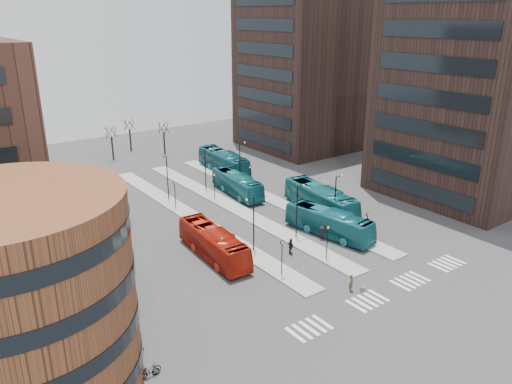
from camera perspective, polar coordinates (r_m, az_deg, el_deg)
ground at (r=45.34m, az=17.36°, el=-13.54°), size 160.00×160.00×0.00m
island_left at (r=63.15m, az=-7.13°, el=-2.92°), size 2.50×45.00×0.15m
island_mid at (r=66.03m, az=-2.60°, el=-1.76°), size 2.50×45.00×0.15m
island_right at (r=69.30m, az=1.52°, el=-0.69°), size 2.50×45.00×0.15m
suitcase at (r=47.81m, az=12.12°, el=-10.82°), size 0.49×0.44×0.50m
red_bus at (r=52.51m, az=-4.88°, el=-5.85°), size 3.40×11.64×3.20m
teal_bus_a at (r=58.03m, az=8.33°, el=-3.47°), size 4.37×11.51×3.13m
teal_bus_b at (r=70.41m, az=-2.17°, el=0.90°), size 3.68×11.24×3.07m
teal_bus_c at (r=64.43m, az=7.39°, el=-0.86°), size 4.43×12.89×3.52m
teal_bus_d at (r=80.70m, az=-3.72°, el=3.48°), size 3.82×12.69×3.49m
traveller at (r=47.41m, az=10.85°, el=-10.17°), size 0.74×0.68×1.70m
commuter_a at (r=54.51m, az=-2.63°, el=-5.63°), size 1.05×0.95×1.77m
commuter_b at (r=53.40m, az=4.00°, el=-6.21°), size 0.57×1.10×1.79m
commuter_c at (r=57.12m, az=7.56°, el=-4.62°), size 0.67×1.11×1.67m
bicycle_near at (r=38.01m, az=-12.19°, el=-19.34°), size 1.90×0.68×0.99m
bicycle_mid at (r=37.95m, az=-12.10°, el=-19.48°), size 1.54×0.52×0.91m
bicycle_far at (r=40.20m, az=-13.99°, el=-17.12°), size 1.85×0.97×0.93m
crosswalk_stripes at (r=48.54m, az=14.82°, el=-10.90°), size 22.35×2.40×0.01m
round_building at (r=35.88m, az=-25.82°, el=-11.08°), size 15.16×15.16×14.00m
tower_near at (r=74.56m, az=23.73°, el=10.98°), size 20.12×20.00×30.00m
tower_far at (r=96.17m, az=5.73°, el=14.09°), size 20.12×20.00×30.00m
sign_poles at (r=59.64m, az=0.79°, el=-1.73°), size 12.45×22.12×3.65m
lamp_posts at (r=63.61m, az=-1.17°, el=0.78°), size 14.04×20.24×6.12m
bare_trees at (r=93.28m, az=-13.59°, el=5.81°), size 10.97×8.14×5.90m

